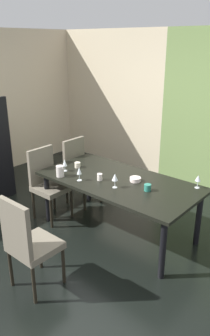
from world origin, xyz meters
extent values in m
cube|color=black|center=(0.00, 0.00, -0.01)|extent=(5.62, 5.39, 0.02)
cube|color=beige|center=(-1.55, 2.65, 1.30)|extent=(2.52, 0.10, 2.60)
cube|color=black|center=(0.39, 0.49, 0.73)|extent=(2.04, 1.03, 0.04)
cylinder|color=black|center=(-0.53, 0.91, 0.36)|extent=(0.07, 0.07, 0.71)
cylinder|color=black|center=(1.31, 0.91, 0.36)|extent=(0.07, 0.07, 0.71)
cylinder|color=black|center=(-0.53, 0.08, 0.36)|extent=(0.07, 0.07, 0.71)
cylinder|color=black|center=(1.31, 0.08, 0.36)|extent=(0.07, 0.07, 0.71)
cube|color=#6A6252|center=(-0.55, 0.17, 0.47)|extent=(0.44, 0.44, 0.07)
cube|color=#6A6252|center=(-0.75, 0.17, 0.74)|extent=(0.05, 0.42, 0.55)
cylinder|color=black|center=(-0.36, 0.36, 0.22)|extent=(0.04, 0.04, 0.43)
cylinder|color=black|center=(-0.36, -0.02, 0.22)|extent=(0.04, 0.04, 0.43)
cylinder|color=black|center=(-0.74, 0.36, 0.22)|extent=(0.04, 0.04, 0.43)
cylinder|color=black|center=(-0.74, -0.02, 0.22)|extent=(0.04, 0.04, 0.43)
cube|color=#6A6252|center=(0.39, -0.85, 0.47)|extent=(0.44, 0.44, 0.07)
cube|color=#6A6252|center=(0.39, -1.05, 0.75)|extent=(0.42, 0.05, 0.57)
cylinder|color=black|center=(0.20, -0.66, 0.22)|extent=(0.04, 0.04, 0.43)
cylinder|color=black|center=(0.58, -0.66, 0.22)|extent=(0.04, 0.04, 0.43)
cylinder|color=black|center=(0.20, -1.04, 0.22)|extent=(0.04, 0.04, 0.43)
cylinder|color=black|center=(0.58, -1.04, 0.22)|extent=(0.04, 0.04, 0.43)
cube|color=#6A6252|center=(-0.55, 0.81, 0.47)|extent=(0.44, 0.44, 0.07)
cube|color=#6A6252|center=(-0.75, 0.81, 0.73)|extent=(0.05, 0.42, 0.53)
cylinder|color=black|center=(-0.36, 1.00, 0.22)|extent=(0.04, 0.04, 0.43)
cylinder|color=black|center=(-0.36, 0.62, 0.22)|extent=(0.04, 0.04, 0.43)
cylinder|color=black|center=(-0.74, 1.00, 0.22)|extent=(0.04, 0.04, 0.43)
cylinder|color=black|center=(-0.74, 0.62, 0.22)|extent=(0.04, 0.04, 0.43)
cube|color=black|center=(-1.64, 0.14, 0.81)|extent=(0.05, 0.30, 1.61)
cylinder|color=silver|center=(0.03, 0.16, 0.75)|extent=(0.06, 0.06, 0.00)
cylinder|color=silver|center=(0.03, 0.16, 0.80)|extent=(0.01, 0.01, 0.08)
cone|color=silver|center=(0.03, 0.16, 0.88)|extent=(0.06, 0.06, 0.09)
cylinder|color=silver|center=(1.25, 0.91, 0.75)|extent=(0.06, 0.06, 0.00)
cylinder|color=silver|center=(1.25, 0.91, 0.80)|extent=(0.01, 0.01, 0.09)
cone|color=silver|center=(1.25, 0.91, 0.88)|extent=(0.06, 0.06, 0.07)
cylinder|color=silver|center=(0.50, 0.28, 0.75)|extent=(0.06, 0.06, 0.00)
cylinder|color=silver|center=(0.50, 0.28, 0.80)|extent=(0.01, 0.01, 0.09)
cone|color=silver|center=(0.50, 0.28, 0.89)|extent=(0.07, 0.07, 0.09)
cylinder|color=silver|center=(-0.35, 0.26, 0.75)|extent=(0.06, 0.06, 0.00)
cylinder|color=silver|center=(-0.35, 0.26, 0.79)|extent=(0.01, 0.01, 0.07)
cone|color=silver|center=(-0.35, 0.26, 0.87)|extent=(0.06, 0.06, 0.09)
cylinder|color=silver|center=(0.57, 0.59, 0.78)|extent=(0.14, 0.14, 0.05)
cylinder|color=#267362|center=(0.84, 0.46, 0.79)|extent=(0.08, 0.08, 0.08)
cylinder|color=silver|center=(0.21, 0.33, 0.79)|extent=(0.06, 0.06, 0.09)
cylinder|color=beige|center=(-0.31, 0.46, 0.79)|extent=(0.08, 0.08, 0.07)
cylinder|color=silver|center=(-0.26, 0.09, 0.82)|extent=(0.10, 0.10, 0.14)
cone|color=silver|center=(-0.21, 0.09, 0.88)|extent=(0.04, 0.04, 0.03)
camera|label=1|loc=(2.72, -2.50, 2.39)|focal=35.00mm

